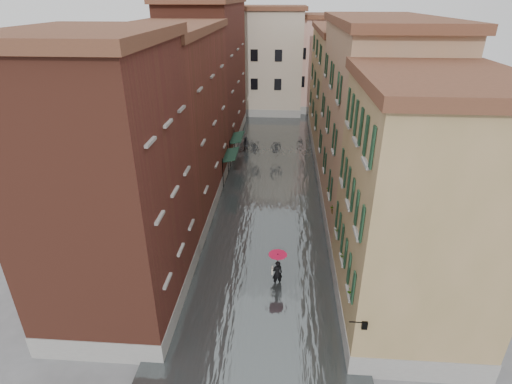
% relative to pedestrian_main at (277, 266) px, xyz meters
% --- Properties ---
extents(ground, '(120.00, 120.00, 0.00)m').
position_rel_pedestrian_main_xyz_m(ground, '(-0.83, 0.18, -1.30)').
color(ground, '#5F5F61').
rests_on(ground, ground).
extents(floodwater, '(10.00, 60.00, 0.20)m').
position_rel_pedestrian_main_xyz_m(floodwater, '(-0.83, 13.18, -1.20)').
color(floodwater, '#474D4F').
rests_on(floodwater, ground).
extents(building_left_near, '(6.00, 8.00, 13.00)m').
position_rel_pedestrian_main_xyz_m(building_left_near, '(-7.83, -1.82, 5.20)').
color(building_left_near, brown).
rests_on(building_left_near, ground).
extents(building_left_mid, '(6.00, 14.00, 12.50)m').
position_rel_pedestrian_main_xyz_m(building_left_mid, '(-7.83, 9.18, 4.95)').
color(building_left_mid, maroon).
rests_on(building_left_mid, ground).
extents(building_left_far, '(6.00, 16.00, 14.00)m').
position_rel_pedestrian_main_xyz_m(building_left_far, '(-7.83, 24.18, 5.70)').
color(building_left_far, brown).
rests_on(building_left_far, ground).
extents(building_right_near, '(6.00, 8.00, 11.50)m').
position_rel_pedestrian_main_xyz_m(building_right_near, '(6.17, -1.82, 4.45)').
color(building_right_near, olive).
rests_on(building_right_near, ground).
extents(building_right_mid, '(6.00, 14.00, 13.00)m').
position_rel_pedestrian_main_xyz_m(building_right_mid, '(6.17, 9.18, 5.20)').
color(building_right_mid, '#96765B').
rests_on(building_right_mid, ground).
extents(building_right_far, '(6.00, 16.00, 11.50)m').
position_rel_pedestrian_main_xyz_m(building_right_far, '(6.17, 24.18, 4.45)').
color(building_right_far, olive).
rests_on(building_right_far, ground).
extents(building_end_cream, '(12.00, 9.00, 13.00)m').
position_rel_pedestrian_main_xyz_m(building_end_cream, '(-3.83, 38.18, 5.20)').
color(building_end_cream, '#B5A790').
rests_on(building_end_cream, ground).
extents(building_end_pink, '(10.00, 9.00, 12.00)m').
position_rel_pedestrian_main_xyz_m(building_end_pink, '(5.17, 40.18, 4.70)').
color(building_end_pink, '#CFA092').
rests_on(building_end_pink, ground).
extents(awning_near, '(1.09, 3.24, 2.80)m').
position_rel_pedestrian_main_xyz_m(awning_near, '(-4.32, 13.57, 1.17)').
color(awning_near, '#142E21').
rests_on(awning_near, ground).
extents(awning_far, '(1.09, 3.38, 2.80)m').
position_rel_pedestrian_main_xyz_m(awning_far, '(-4.31, 18.15, 1.17)').
color(awning_far, '#142E21').
rests_on(awning_far, ground).
extents(wall_lantern, '(0.71, 0.22, 0.35)m').
position_rel_pedestrian_main_xyz_m(wall_lantern, '(3.50, -5.82, 1.70)').
color(wall_lantern, black).
rests_on(wall_lantern, ground).
extents(window_planters, '(0.59, 11.00, 0.84)m').
position_rel_pedestrian_main_xyz_m(window_planters, '(3.29, 0.75, 2.21)').
color(window_planters, brown).
rests_on(window_planters, ground).
extents(pedestrian_main, '(1.04, 1.04, 2.06)m').
position_rel_pedestrian_main_xyz_m(pedestrian_main, '(0.00, 0.00, 0.00)').
color(pedestrian_main, black).
rests_on(pedestrian_main, ground).
extents(pedestrian_far, '(0.88, 0.73, 1.63)m').
position_rel_pedestrian_main_xyz_m(pedestrian_far, '(-3.70, 20.87, -0.49)').
color(pedestrian_far, black).
rests_on(pedestrian_far, ground).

